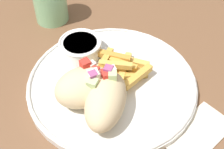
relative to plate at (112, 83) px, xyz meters
The scene contains 8 objects.
table 0.09m from the plate, 126.32° to the left, with size 1.55×1.55×0.71m.
napkin 0.18m from the plate, 94.69° to the right, with size 0.14×0.10×0.00m.
plate is the anchor object (origin of this frame).
pita_sandwich_near 0.08m from the plate, 157.23° to the right, with size 0.14×0.10×0.07m.
pita_sandwich_far 0.07m from the plate, 160.58° to the left, with size 0.13×0.12×0.07m.
fries_pile 0.04m from the plate, ahead, with size 0.10×0.11×0.03m.
sauce_ramekin 0.10m from the plate, 70.36° to the left, with size 0.09×0.09×0.03m.
water_glass 0.26m from the plate, 64.31° to the left, with size 0.08×0.08×0.11m.
Camera 1 is at (-0.30, -0.25, 1.16)m, focal length 50.00 mm.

